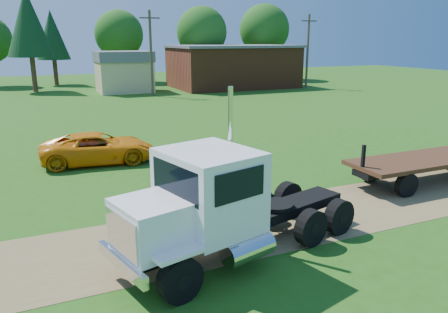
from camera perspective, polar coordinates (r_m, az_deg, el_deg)
name	(u,v)px	position (r m, az deg, el deg)	size (l,w,h in m)	color
ground	(250,226)	(14.89, 3.37, -9.10)	(140.00, 140.00, 0.00)	#255212
dirt_track	(250,226)	(14.89, 3.37, -9.08)	(120.00, 4.20, 0.01)	brown
white_semi_tractor	(213,207)	(12.08, -1.48, -6.55)	(8.14, 4.42, 4.81)	black
orange_pickup	(98,148)	(22.93, -16.11, 1.10)	(2.57, 5.57, 1.55)	orange
flatbed_trailer	(432,162)	(21.16, 25.49, -0.69)	(7.92, 2.41, 2.03)	#382412
spectator_a	(264,205)	(14.59, 5.23, -6.35)	(0.57, 0.37, 1.55)	#999999
spectator_b	(201,162)	(18.68, -2.99, -0.75)	(0.97, 0.75, 1.99)	#999999
brick_building	(233,66)	(57.53, 1.14, 11.72)	(15.40, 10.40, 5.30)	brown
tan_shed	(124,71)	(53.17, -12.92, 10.81)	(6.20, 5.40, 4.70)	#C9B87E
utility_poles	(151,52)	(48.64, -9.52, 13.31)	(42.20, 0.28, 9.00)	#483829
tree_row	(128,33)	(62.70, -12.38, 15.48)	(57.18, 14.35, 11.66)	#3E2419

